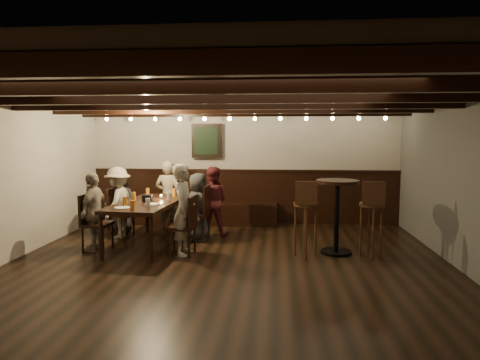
# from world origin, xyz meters

# --- Properties ---
(room) EXTENTS (7.00, 7.00, 7.00)m
(room) POSITION_xyz_m (-0.29, 2.21, 1.07)
(room) COLOR black
(room) RESTS_ON ground
(dining_table) EXTENTS (1.03, 2.06, 0.75)m
(dining_table) POSITION_xyz_m (-1.47, 1.39, 0.69)
(dining_table) COLOR black
(dining_table) RESTS_ON floor
(chair_left_near) EXTENTS (0.44, 0.44, 0.90)m
(chair_left_near) POSITION_xyz_m (-2.16, 1.89, 0.28)
(chair_left_near) COLOR black
(chair_left_near) RESTS_ON floor
(chair_left_far) EXTENTS (0.45, 0.45, 0.92)m
(chair_left_far) POSITION_xyz_m (-2.21, 0.99, 0.28)
(chair_left_far) COLOR black
(chair_left_far) RESTS_ON floor
(chair_right_near) EXTENTS (0.48, 0.48, 0.98)m
(chair_right_near) POSITION_xyz_m (-0.72, 1.79, 0.30)
(chair_right_near) COLOR black
(chair_right_near) RESTS_ON floor
(chair_right_far) EXTENTS (0.45, 0.45, 0.93)m
(chair_right_far) POSITION_xyz_m (-0.78, 0.89, 0.28)
(chair_right_far) COLOR black
(chair_right_far) RESTS_ON floor
(person_bench_left) EXTENTS (0.60, 0.41, 1.19)m
(person_bench_left) POSITION_xyz_m (-2.31, 2.35, 0.59)
(person_bench_left) COLOR #252628
(person_bench_left) RESTS_ON floor
(person_bench_centre) EXTENTS (0.53, 0.36, 1.39)m
(person_bench_centre) POSITION_xyz_m (-1.40, 2.44, 0.69)
(person_bench_centre) COLOR gray
(person_bench_centre) RESTS_ON floor
(person_bench_right) EXTENTS (0.66, 0.53, 1.29)m
(person_bench_right) POSITION_xyz_m (-0.51, 2.23, 0.64)
(person_bench_right) COLOR maroon
(person_bench_right) RESTS_ON floor
(person_left_near) EXTENTS (0.54, 0.87, 1.30)m
(person_left_near) POSITION_xyz_m (-2.19, 1.89, 0.65)
(person_left_near) COLOR gray
(person_left_near) RESTS_ON floor
(person_left_far) EXTENTS (0.36, 0.77, 1.28)m
(person_left_far) POSITION_xyz_m (-2.24, 0.99, 0.64)
(person_left_far) COLOR gray
(person_left_far) RESTS_ON floor
(person_right_near) EXTENTS (0.42, 0.61, 1.21)m
(person_right_near) POSITION_xyz_m (-0.69, 1.79, 0.60)
(person_right_near) COLOR #2B2B2D
(person_right_near) RESTS_ON floor
(person_right_far) EXTENTS (0.37, 0.54, 1.43)m
(person_right_far) POSITION_xyz_m (-0.75, 0.89, 0.71)
(person_right_far) COLOR #A29A89
(person_right_far) RESTS_ON floor
(pint_a) EXTENTS (0.07, 0.07, 0.14)m
(pint_a) POSITION_xyz_m (-1.70, 2.11, 0.82)
(pint_a) COLOR #BF7219
(pint_a) RESTS_ON dining_table
(pint_b) EXTENTS (0.07, 0.07, 0.14)m
(pint_b) POSITION_xyz_m (-1.18, 2.02, 0.82)
(pint_b) COLOR #BF7219
(pint_b) RESTS_ON dining_table
(pint_c) EXTENTS (0.07, 0.07, 0.14)m
(pint_c) POSITION_xyz_m (-1.76, 1.51, 0.82)
(pint_c) COLOR #BF7219
(pint_c) RESTS_ON dining_table
(pint_d) EXTENTS (0.07, 0.07, 0.14)m
(pint_d) POSITION_xyz_m (-1.15, 1.57, 0.82)
(pint_d) COLOR silver
(pint_d) RESTS_ON dining_table
(pint_e) EXTENTS (0.07, 0.07, 0.14)m
(pint_e) POSITION_xyz_m (-1.72, 0.96, 0.82)
(pint_e) COLOR #BF7219
(pint_e) RESTS_ON dining_table
(pint_f) EXTENTS (0.07, 0.07, 0.14)m
(pint_f) POSITION_xyz_m (-1.30, 0.83, 0.82)
(pint_f) COLOR silver
(pint_f) RESTS_ON dining_table
(pint_g) EXTENTS (0.07, 0.07, 0.14)m
(pint_g) POSITION_xyz_m (-1.47, 0.59, 0.82)
(pint_g) COLOR #BF7219
(pint_g) RESTS_ON dining_table
(plate_near) EXTENTS (0.24, 0.24, 0.01)m
(plate_near) POSITION_xyz_m (-1.66, 0.70, 0.76)
(plate_near) COLOR white
(plate_near) RESTS_ON dining_table
(plate_far) EXTENTS (0.24, 0.24, 0.01)m
(plate_far) POSITION_xyz_m (-1.31, 1.08, 0.76)
(plate_far) COLOR white
(plate_far) RESTS_ON dining_table
(condiment_caddy) EXTENTS (0.15, 0.10, 0.12)m
(condiment_caddy) POSITION_xyz_m (-1.47, 1.34, 0.81)
(condiment_caddy) COLOR black
(condiment_caddy) RESTS_ON dining_table
(candle) EXTENTS (0.05, 0.05, 0.05)m
(candle) POSITION_xyz_m (-1.33, 1.68, 0.78)
(candle) COLOR beige
(candle) RESTS_ON dining_table
(high_top_table) EXTENTS (0.66, 0.66, 1.17)m
(high_top_table) POSITION_xyz_m (1.64, 1.16, 0.77)
(high_top_table) COLOR black
(high_top_table) RESTS_ON floor
(bar_stool_left) EXTENTS (0.37, 0.39, 1.19)m
(bar_stool_left) POSITION_xyz_m (1.14, 0.95, 0.44)
(bar_stool_left) COLOR #3C2213
(bar_stool_left) RESTS_ON floor
(bar_stool_right) EXTENTS (0.37, 0.39, 1.19)m
(bar_stool_right) POSITION_xyz_m (2.14, 1.00, 0.44)
(bar_stool_right) COLOR #3C2213
(bar_stool_right) RESTS_ON floor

